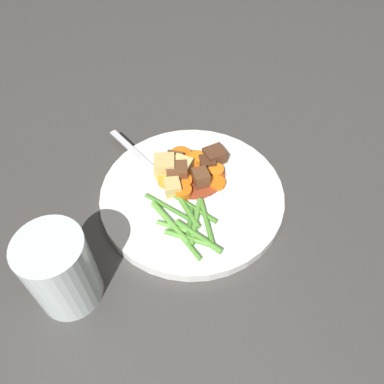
% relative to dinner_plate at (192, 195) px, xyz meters
% --- Properties ---
extents(ground_plane, '(3.00, 3.00, 0.00)m').
position_rel_dinner_plate_xyz_m(ground_plane, '(0.00, 0.00, -0.01)').
color(ground_plane, '#423F3D').
extents(dinner_plate, '(0.28, 0.28, 0.02)m').
position_rel_dinner_plate_xyz_m(dinner_plate, '(0.00, 0.00, 0.00)').
color(dinner_plate, white).
rests_on(dinner_plate, ground_plane).
extents(stew_sauce, '(0.10, 0.10, 0.00)m').
position_rel_dinner_plate_xyz_m(stew_sauce, '(0.03, -0.01, 0.01)').
color(stew_sauce, '#93381E').
rests_on(stew_sauce, dinner_plate).
extents(carrot_slice_0, '(0.03, 0.03, 0.01)m').
position_rel_dinner_plate_xyz_m(carrot_slice_0, '(0.02, -0.05, 0.01)').
color(carrot_slice_0, orange).
rests_on(carrot_slice_0, dinner_plate).
extents(carrot_slice_1, '(0.05, 0.05, 0.01)m').
position_rel_dinner_plate_xyz_m(carrot_slice_1, '(0.03, 0.03, 0.01)').
color(carrot_slice_1, orange).
rests_on(carrot_slice_1, dinner_plate).
extents(carrot_slice_2, '(0.05, 0.05, 0.01)m').
position_rel_dinner_plate_xyz_m(carrot_slice_2, '(0.07, -0.01, 0.01)').
color(carrot_slice_2, orange).
rests_on(carrot_slice_2, dinner_plate).
extents(carrot_slice_3, '(0.04, 0.04, 0.01)m').
position_rel_dinner_plate_xyz_m(carrot_slice_3, '(0.06, -0.03, 0.02)').
color(carrot_slice_3, orange).
rests_on(carrot_slice_3, dinner_plate).
extents(carrot_slice_4, '(0.04, 0.04, 0.01)m').
position_rel_dinner_plate_xyz_m(carrot_slice_4, '(0.00, 0.01, 0.02)').
color(carrot_slice_4, orange).
rests_on(carrot_slice_4, dinner_plate).
extents(carrot_slice_5, '(0.04, 0.04, 0.01)m').
position_rel_dinner_plate_xyz_m(carrot_slice_5, '(0.02, 0.01, 0.01)').
color(carrot_slice_5, orange).
rests_on(carrot_slice_5, dinner_plate).
extents(carrot_slice_6, '(0.03, 0.03, 0.01)m').
position_rel_dinner_plate_xyz_m(carrot_slice_6, '(-0.00, -0.04, 0.01)').
color(carrot_slice_6, orange).
rests_on(carrot_slice_6, dinner_plate).
extents(potato_chunk_0, '(0.04, 0.04, 0.03)m').
position_rel_dinner_plate_xyz_m(potato_chunk_0, '(0.05, 0.03, 0.02)').
color(potato_chunk_0, '#DBBC6B').
rests_on(potato_chunk_0, dinner_plate).
extents(potato_chunk_1, '(0.03, 0.03, 0.02)m').
position_rel_dinner_plate_xyz_m(potato_chunk_1, '(0.01, 0.03, 0.02)').
color(potato_chunk_1, '#DBBC6B').
rests_on(potato_chunk_1, dinner_plate).
extents(potato_chunk_2, '(0.04, 0.04, 0.02)m').
position_rel_dinner_plate_xyz_m(potato_chunk_2, '(0.05, 0.00, 0.02)').
color(potato_chunk_2, '#E5CC7A').
rests_on(potato_chunk_2, dinner_plate).
extents(meat_chunk_0, '(0.03, 0.04, 0.02)m').
position_rel_dinner_plate_xyz_m(meat_chunk_0, '(0.05, -0.06, 0.02)').
color(meat_chunk_0, '#56331E').
rests_on(meat_chunk_0, dinner_plate).
extents(meat_chunk_1, '(0.03, 0.03, 0.02)m').
position_rel_dinner_plate_xyz_m(meat_chunk_1, '(0.06, 0.01, 0.02)').
color(meat_chunk_1, brown).
rests_on(meat_chunk_1, dinner_plate).
extents(meat_chunk_2, '(0.03, 0.02, 0.03)m').
position_rel_dinner_plate_xyz_m(meat_chunk_2, '(0.01, -0.02, 0.02)').
color(meat_chunk_2, brown).
rests_on(meat_chunk_2, dinner_plate).
extents(meat_chunk_3, '(0.04, 0.04, 0.03)m').
position_rel_dinner_plate_xyz_m(meat_chunk_3, '(0.03, 0.01, 0.02)').
color(meat_chunk_3, brown).
rests_on(meat_chunk_3, dinner_plate).
extents(meat_chunk_4, '(0.03, 0.03, 0.02)m').
position_rel_dinner_plate_xyz_m(meat_chunk_4, '(0.04, -0.04, 0.02)').
color(meat_chunk_4, '#4C2B19').
rests_on(meat_chunk_4, dinner_plate).
extents(green_bean_0, '(0.07, 0.04, 0.01)m').
position_rel_dinner_plate_xyz_m(green_bean_0, '(-0.05, 0.01, 0.01)').
color(green_bean_0, '#66AD42').
rests_on(green_bean_0, dinner_plate).
extents(green_bean_1, '(0.07, 0.05, 0.01)m').
position_rel_dinner_plate_xyz_m(green_bean_1, '(-0.08, 0.02, 0.01)').
color(green_bean_1, '#599E38').
rests_on(green_bean_1, dinner_plate).
extents(green_bean_2, '(0.06, 0.02, 0.01)m').
position_rel_dinner_plate_xyz_m(green_bean_2, '(-0.03, 0.02, 0.01)').
color(green_bean_2, '#599E38').
rests_on(green_bean_2, dinner_plate).
extents(green_bean_3, '(0.05, 0.03, 0.01)m').
position_rel_dinner_plate_xyz_m(green_bean_3, '(-0.06, 0.02, 0.01)').
color(green_bean_3, '#4C8E33').
rests_on(green_bean_3, dinner_plate).
extents(green_bean_4, '(0.07, 0.05, 0.01)m').
position_rel_dinner_plate_xyz_m(green_bean_4, '(-0.03, 0.01, 0.01)').
color(green_bean_4, '#4C8E33').
rests_on(green_bean_4, dinner_plate).
extents(green_bean_5, '(0.05, 0.06, 0.01)m').
position_rel_dinner_plate_xyz_m(green_bean_5, '(-0.08, 0.03, 0.01)').
color(green_bean_5, '#599E38').
rests_on(green_bean_5, dinner_plate).
extents(green_bean_6, '(0.08, 0.02, 0.01)m').
position_rel_dinner_plate_xyz_m(green_bean_6, '(-0.06, -0.00, 0.01)').
color(green_bean_6, '#599E38').
rests_on(green_bean_6, dinner_plate).
extents(green_bean_7, '(0.08, 0.03, 0.01)m').
position_rel_dinner_plate_xyz_m(green_bean_7, '(-0.04, 0.05, 0.01)').
color(green_bean_7, '#66AD42').
rests_on(green_bean_7, dinner_plate).
extents(green_bean_8, '(0.04, 0.04, 0.01)m').
position_rel_dinner_plate_xyz_m(green_bean_8, '(-0.05, 0.05, 0.01)').
color(green_bean_8, '#66AD42').
rests_on(green_bean_8, dinner_plate).
extents(green_bean_9, '(0.07, 0.05, 0.01)m').
position_rel_dinner_plate_xyz_m(green_bean_9, '(-0.02, 0.04, 0.01)').
color(green_bean_9, '#4C8E33').
rests_on(green_bean_9, dinner_plate).
extents(green_bean_10, '(0.08, 0.03, 0.01)m').
position_rel_dinner_plate_xyz_m(green_bean_10, '(-0.07, 0.04, 0.01)').
color(green_bean_10, '#599E38').
rests_on(green_bean_10, dinner_plate).
extents(fork, '(0.17, 0.08, 0.00)m').
position_rel_dinner_plate_xyz_m(fork, '(0.08, 0.05, 0.01)').
color(fork, silver).
rests_on(fork, dinner_plate).
extents(water_glass, '(0.08, 0.08, 0.12)m').
position_rel_dinner_plate_xyz_m(water_glass, '(-0.09, 0.20, 0.05)').
color(water_glass, silver).
rests_on(water_glass, ground_plane).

